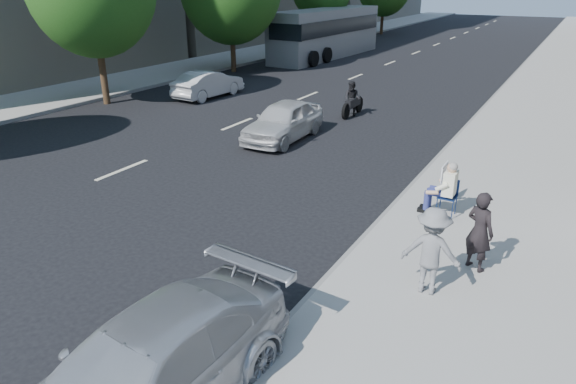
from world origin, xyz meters
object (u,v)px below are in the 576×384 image
Objects in this scene: white_sedan_near at (283,121)px; white_sedan_mid at (208,84)px; jogger at (431,251)px; parked_sedan at (145,374)px; pedestrian_woman at (480,231)px; bus at (327,33)px; seated_protester at (444,185)px; motorcycle at (352,101)px.

white_sedan_near is 1.03× the size of white_sedan_mid.
jogger reaches higher than parked_sedan.
parked_sedan is 1.17× the size of white_sedan_near.
pedestrian_woman is at bearing -119.86° from jogger.
white_sedan_mid is at bearing 145.56° from white_sedan_near.
white_sedan_near reaches higher than parked_sedan.
pedestrian_woman reaches higher than white_sedan_near.
parked_sedan is at bearing -65.68° from bus.
jogger is at bearing 92.48° from pedestrian_woman.
bus is (-12.34, 31.09, 0.96)m from parked_sedan.
jogger reaches higher than white_sedan_mid.
parked_sedan is at bearing -69.52° from white_sedan_near.
seated_protester is at bearing 81.61° from parked_sedan.
pedestrian_woman reaches higher than motorcycle.
parked_sedan is at bearing 89.91° from pedestrian_woman.
seated_protester is 3.42m from jogger.
parked_sedan is (-1.81, -7.79, -0.20)m from seated_protester.
motorcycle is (-6.33, 11.52, -0.31)m from jogger.
white_sedan_mid is (-13.73, 11.50, -0.32)m from jogger.
motorcycle is (-5.73, 8.16, -0.24)m from seated_protester.
motorcycle is at bearing 108.48° from parked_sedan.
jogger reaches higher than pedestrian_woman.
seated_protester reaches higher than white_sedan_mid.
pedestrian_woman is 29.71m from bus.
seated_protester is at bearing 152.02° from white_sedan_mid.
parked_sedan is at bearing 56.88° from jogger.
jogger is (0.60, -3.36, 0.08)m from seated_protester.
white_sedan_near is 20.91m from bus.
white_sedan_near is 7.87m from white_sedan_mid.
motorcycle reaches higher than white_sedan_near.
seated_protester is 15.44m from white_sedan_mid.
pedestrian_woman is 12.41m from motorcycle.
parked_sedan is (-2.41, -4.43, -0.28)m from jogger.
white_sedan_near is at bearing -49.95° from jogger.
white_sedan_mid is (-14.30, 10.28, -0.30)m from pedestrian_woman.
pedestrian_woman is 0.13× the size of bus.
white_sedan_near is at bearing -10.19° from pedestrian_woman.
white_sedan_mid is 7.40m from motorcycle.
white_sedan_near reaches higher than white_sedan_mid.
pedestrian_woman is 0.41× the size of white_sedan_mid.
jogger is at bearing -46.92° from white_sedan_near.
jogger is 1.34m from pedestrian_woman.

